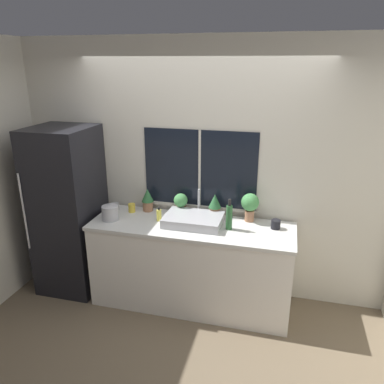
# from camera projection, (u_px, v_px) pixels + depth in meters

# --- Properties ---
(ground_plane) EXTENTS (14.00, 14.00, 0.00)m
(ground_plane) POSITION_uv_depth(u_px,v_px,m) (183.00, 320.00, 3.75)
(ground_plane) COLOR brown
(wall_back) EXTENTS (8.00, 0.09, 2.70)m
(wall_back) POSITION_uv_depth(u_px,v_px,m) (200.00, 172.00, 3.95)
(wall_back) COLOR beige
(wall_back) RESTS_ON ground_plane
(wall_left) EXTENTS (0.06, 7.00, 2.70)m
(wall_left) POSITION_uv_depth(u_px,v_px,m) (73.00, 146.00, 5.14)
(wall_left) COLOR beige
(wall_left) RESTS_ON ground_plane
(counter) EXTENTS (2.05, 0.66, 0.90)m
(counter) POSITION_uv_depth(u_px,v_px,m) (191.00, 264.00, 3.89)
(counter) COLOR white
(counter) RESTS_ON ground_plane
(refrigerator) EXTENTS (0.63, 0.68, 1.82)m
(refrigerator) POSITION_uv_depth(u_px,v_px,m) (68.00, 211.00, 4.08)
(refrigerator) COLOR black
(refrigerator) RESTS_ON ground_plane
(sink) EXTENTS (0.57, 0.45, 0.29)m
(sink) POSITION_uv_depth(u_px,v_px,m) (194.00, 220.00, 3.75)
(sink) COLOR #ADADB2
(sink) RESTS_ON counter
(potted_plant_far_left) EXTENTS (0.13, 0.13, 0.25)m
(potted_plant_far_left) POSITION_uv_depth(u_px,v_px,m) (148.00, 199.00, 4.05)
(potted_plant_far_left) COLOR #9E6B4C
(potted_plant_far_left) RESTS_ON counter
(potted_plant_center_left) EXTENTS (0.15, 0.15, 0.23)m
(potted_plant_center_left) POSITION_uv_depth(u_px,v_px,m) (181.00, 203.00, 3.97)
(potted_plant_center_left) COLOR #9E6B4C
(potted_plant_center_left) RESTS_ON counter
(potted_plant_center_right) EXTENTS (0.13, 0.13, 0.26)m
(potted_plant_center_right) POSITION_uv_depth(u_px,v_px,m) (215.00, 205.00, 3.88)
(potted_plant_center_right) COLOR #9E6B4C
(potted_plant_center_right) RESTS_ON counter
(potted_plant_far_right) EXTENTS (0.18, 0.18, 0.29)m
(potted_plant_far_right) POSITION_uv_depth(u_px,v_px,m) (250.00, 204.00, 3.78)
(potted_plant_far_right) COLOR #9E6B4C
(potted_plant_far_right) RESTS_ON counter
(soap_bottle) EXTENTS (0.05, 0.05, 0.15)m
(soap_bottle) POSITION_uv_depth(u_px,v_px,m) (159.00, 215.00, 3.82)
(soap_bottle) COLOR #DBD14C
(soap_bottle) RESTS_ON counter
(bottle_tall) EXTENTS (0.06, 0.06, 0.31)m
(bottle_tall) POSITION_uv_depth(u_px,v_px,m) (229.00, 217.00, 3.61)
(bottle_tall) COLOR #235128
(bottle_tall) RESTS_ON counter
(mug_yellow) EXTENTS (0.07, 0.07, 0.09)m
(mug_yellow) POSITION_uv_depth(u_px,v_px,m) (132.00, 208.00, 4.05)
(mug_yellow) COLOR gold
(mug_yellow) RESTS_ON counter
(mug_grey) EXTENTS (0.09, 0.09, 0.08)m
(mug_grey) POSITION_uv_depth(u_px,v_px,m) (115.00, 207.00, 4.11)
(mug_grey) COLOR gray
(mug_grey) RESTS_ON counter
(mug_black) EXTENTS (0.09, 0.09, 0.09)m
(mug_black) POSITION_uv_depth(u_px,v_px,m) (276.00, 224.00, 3.65)
(mug_black) COLOR black
(mug_black) RESTS_ON counter
(kettle) EXTENTS (0.17, 0.17, 0.17)m
(kettle) POSITION_uv_depth(u_px,v_px,m) (110.00, 212.00, 3.84)
(kettle) COLOR #B2B2B7
(kettle) RESTS_ON counter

